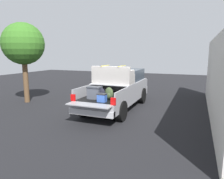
% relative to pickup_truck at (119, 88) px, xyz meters
% --- Properties ---
extents(ground_plane, '(40.00, 40.00, 0.00)m').
position_rel_pickup_truck_xyz_m(ground_plane, '(-0.38, -0.00, -1.00)').
color(ground_plane, black).
extents(pickup_truck, '(6.05, 2.06, 2.23)m').
position_rel_pickup_truck_xyz_m(pickup_truck, '(0.00, 0.00, 0.00)').
color(pickup_truck, gray).
rests_on(pickup_truck, ground_plane).
extents(building_facade, '(10.87, 0.36, 3.51)m').
position_rel_pickup_truck_xyz_m(building_facade, '(-0.01, -4.53, 0.76)').
color(building_facade, silver).
rests_on(building_facade, ground_plane).
extents(tree_background, '(2.33, 2.33, 4.50)m').
position_rel_pickup_truck_xyz_m(tree_background, '(-0.96, 5.37, 2.31)').
color(tree_background, brown).
rests_on(tree_background, ground_plane).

